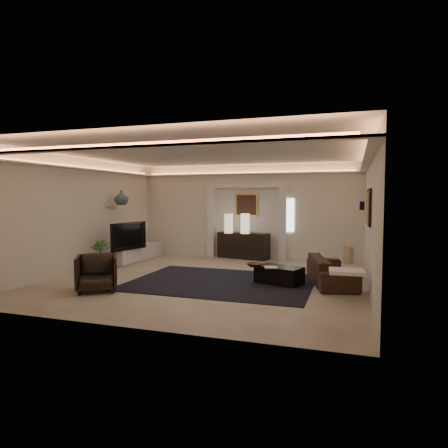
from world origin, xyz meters
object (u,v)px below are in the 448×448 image
(coffee_table, at_px, (279,275))
(sofa, at_px, (331,270))
(armchair, at_px, (97,273))
(console, at_px, (243,246))

(coffee_table, bearing_deg, sofa, 39.55)
(armchair, bearing_deg, coffee_table, -5.64)
(console, relative_size, sofa, 0.79)
(sofa, xyz_separation_m, armchair, (-4.48, -2.16, 0.07))
(console, distance_m, armchair, 5.27)
(console, height_order, armchair, console)
(sofa, bearing_deg, armchair, 101.50)
(console, relative_size, coffee_table, 1.62)
(sofa, relative_size, coffee_table, 2.04)
(coffee_table, bearing_deg, console, 138.02)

